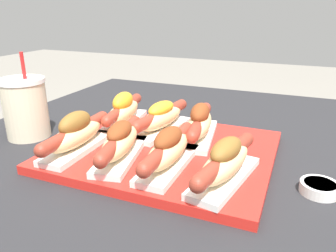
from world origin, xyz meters
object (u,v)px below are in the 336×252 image
Objects in this scene: hot_dog_0 at (76,134)px; hot_dog_2 at (168,150)px; hot_dog_1 at (120,142)px; hot_dog_5 at (161,118)px; sauce_bowl at (319,187)px; serving_tray at (164,151)px; hot_dog_6 at (200,123)px; hot_dog_4 at (123,111)px; drink_cup at (26,108)px; hot_dog_3 at (225,162)px.

hot_dog_0 reaches higher than hot_dog_2.
hot_dog_5 is (0.01, 0.16, -0.00)m from hot_dog_1.
hot_dog_5 is at bearing 160.72° from sauce_bowl.
serving_tray is 6.92× the size of sauce_bowl.
hot_dog_6 is at bearing 55.27° from serving_tray.
sauce_bowl is at bearing -15.89° from hot_dog_4.
hot_dog_6 is 1.10× the size of drink_cup.
hot_dog_5 reaches higher than serving_tray.
hot_dog_2 is (0.10, 0.00, 0.00)m from hot_dog_1.
hot_dog_4 is at bearing 138.40° from hot_dog_2.
hot_dog_3 is 0.19m from hot_dog_6.
hot_dog_4 reaches higher than hot_dog_5.
drink_cup is (-0.39, -0.11, 0.02)m from hot_dog_6.
drink_cup is (-0.30, -0.11, 0.02)m from hot_dog_5.
hot_dog_5 is 3.50× the size of sauce_bowl.
serving_tray is at bearing -124.73° from hot_dog_6.
hot_dog_3 is (0.21, -0.01, 0.00)m from hot_dog_1.
hot_dog_0 is 0.20m from hot_dog_5.
sauce_bowl is at bearing -24.79° from hot_dog_6.
hot_dog_1 is at bearing -179.69° from hot_dog_2.
hot_dog_4 reaches higher than hot_dog_2.
hot_dog_2 is at bearing -93.66° from hot_dog_6.
hot_dog_2 is 1.01× the size of hot_dog_5.
serving_tray is at bearing 4.91° from drink_cup.
hot_dog_2 is at bearing 0.31° from hot_dog_1.
hot_dog_0 is 1.11× the size of drink_cup.
hot_dog_6 is at bearing 54.91° from hot_dog_1.
hot_dog_5 is 1.10× the size of drink_cup.
hot_dog_0 is 1.01× the size of hot_dog_4.
hot_dog_1 reaches higher than serving_tray.
sauce_bowl is at bearing 9.20° from hot_dog_2.
hot_dog_2 reaches higher than hot_dog_1.
serving_tray is 0.18m from hot_dog_0.
hot_dog_1 is at bearing -10.23° from drink_cup.
hot_dog_1 is 0.36m from sauce_bowl.
hot_dog_4 is (-0.30, 0.18, 0.00)m from hot_dog_3.
hot_dog_1 is 3.47× the size of sauce_bowl.
serving_tray is 1.98× the size of hot_dog_5.
hot_dog_4 is 1.00× the size of hot_dog_6.
sauce_bowl is (0.45, -0.13, -0.04)m from hot_dog_4.
drink_cup is at bearing 163.50° from hot_dog_0.
hot_dog_3 is at bearing -31.14° from hot_dog_4.
hot_dog_0 is at bearing -93.12° from hot_dog_4.
hot_dog_2 is 0.11m from hot_dog_3.
sauce_bowl is 0.31× the size of drink_cup.
hot_dog_4 is (0.01, 0.17, -0.00)m from hot_dog_0.
hot_dog_0 is 0.46m from sauce_bowl.
sauce_bowl is (0.15, 0.05, -0.04)m from hot_dog_3.
hot_dog_6 is (-0.10, 0.17, 0.00)m from hot_dog_3.
hot_dog_6 is at bearing 37.28° from hot_dog_0.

